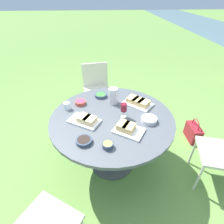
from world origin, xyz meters
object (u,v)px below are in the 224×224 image
at_px(wine_glass, 124,108).
at_px(handbag, 193,132).
at_px(dining_table, 112,124).
at_px(water_pitcher, 113,96).
at_px(chair_near_right, 96,86).

relative_size(wine_glass, handbag, 0.46).
distance_m(dining_table, water_pitcher, 0.35).
bearing_deg(water_pitcher, handbag, 94.05).
height_order(dining_table, handbag, dining_table).
relative_size(dining_table, water_pitcher, 6.86).
relative_size(chair_near_right, handbag, 2.42).
relative_size(chair_near_right, wine_glass, 5.23).
bearing_deg(handbag, water_pitcher, -85.95).
height_order(chair_near_right, handbag, chair_near_right).
relative_size(dining_table, chair_near_right, 1.52).
bearing_deg(water_pitcher, dining_table, -6.89).
relative_size(water_pitcher, handbag, 0.54).
bearing_deg(wine_glass, chair_near_right, -166.06).
xyz_separation_m(dining_table, handbag, (-0.36, 1.26, -0.52)).
height_order(dining_table, chair_near_right, chair_near_right).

